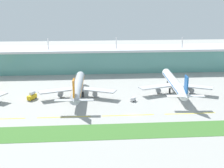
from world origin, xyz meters
TOP-DOWN VIEW (x-y plane):
  - ground_plane at (0.00, 0.00)m, footprint 600.00×600.00m
  - terminal_building at (-0.00, 107.96)m, footprint 288.00×34.00m
  - airliner_near_middle at (-30.50, 34.87)m, footprint 48.76×67.36m
  - airliner_far_middle at (32.54, 38.15)m, footprint 48.69×69.02m
  - taxiway_stripe_mid_west at (-37.00, 0.05)m, footprint 28.00×0.70m
  - taxiway_stripe_centre at (-3.00, 0.05)m, footprint 28.00×0.70m
  - taxiway_stripe_mid_east at (31.00, 0.05)m, footprint 28.00×0.70m
  - grass_verge at (0.00, -20.12)m, footprint 300.00×18.00m
  - fuel_truck at (-58.57, 31.35)m, footprint 5.41×7.62m
  - baggage_cart at (3.05, 22.85)m, footprint 3.64×3.96m

SIDE VIEW (x-z plane):
  - ground_plane at x=0.00m, z-range 0.00..0.00m
  - taxiway_stripe_mid_west at x=-37.00m, z-range 0.00..0.04m
  - taxiway_stripe_centre at x=-3.00m, z-range 0.00..0.04m
  - taxiway_stripe_mid_east at x=31.00m, z-range 0.00..0.04m
  - grass_verge at x=0.00m, z-range 0.00..0.10m
  - baggage_cart at x=3.05m, z-range 0.02..2.50m
  - fuel_truck at x=-58.57m, z-range -0.21..4.74m
  - airliner_near_middle at x=-30.50m, z-range -3.00..15.90m
  - airliner_far_middle at x=32.54m, z-range -3.00..15.90m
  - terminal_building at x=0.00m, z-range -4.30..24.42m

